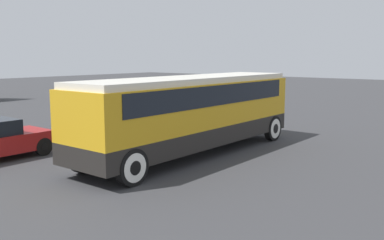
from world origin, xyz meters
name	(u,v)px	position (x,y,z in m)	size (l,w,h in m)	color
ground_plane	(192,154)	(0.00, 0.00, 0.00)	(120.00, 120.00, 0.00)	#38383A
tour_bus	(194,108)	(0.10, 0.00, 1.84)	(10.74, 2.60, 3.03)	black
parked_car_mid	(134,111)	(4.13, 7.50, 0.70)	(4.22, 1.93, 1.40)	black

